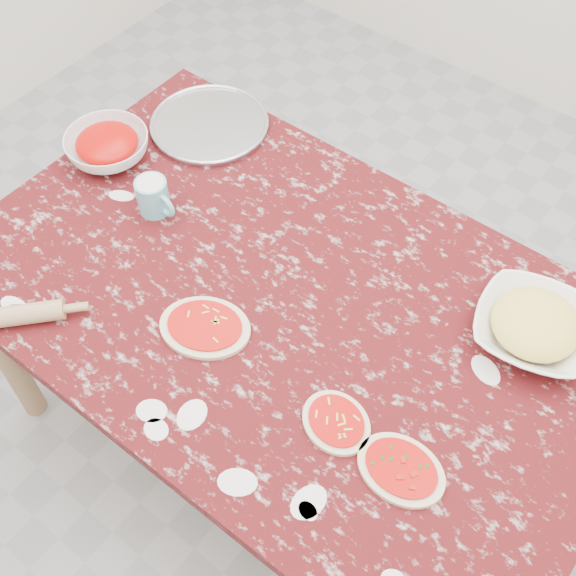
# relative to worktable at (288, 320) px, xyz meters

# --- Properties ---
(ground) EXTENTS (4.00, 4.00, 0.00)m
(ground) POSITION_rel_worktable_xyz_m (0.00, 0.00, -0.67)
(ground) COLOR gray
(worktable) EXTENTS (1.60, 1.00, 0.75)m
(worktable) POSITION_rel_worktable_xyz_m (0.00, 0.00, 0.00)
(worktable) COLOR #410C0E
(worktable) RESTS_ON ground
(pizza_tray) EXTENTS (0.41, 0.41, 0.01)m
(pizza_tray) POSITION_rel_worktable_xyz_m (-0.56, 0.35, 0.09)
(pizza_tray) COLOR #B2B2B7
(pizza_tray) RESTS_ON worktable
(sauce_bowl) EXTENTS (0.29, 0.29, 0.07)m
(sauce_bowl) POSITION_rel_worktable_xyz_m (-0.69, 0.09, 0.12)
(sauce_bowl) COLOR white
(sauce_bowl) RESTS_ON worktable
(cheese_bowl) EXTENTS (0.32, 0.32, 0.07)m
(cheese_bowl) POSITION_rel_worktable_xyz_m (0.50, 0.26, 0.12)
(cheese_bowl) COLOR white
(cheese_bowl) RESTS_ON worktable
(flour_mug) EXTENTS (0.12, 0.08, 0.10)m
(flour_mug) POSITION_rel_worktable_xyz_m (-0.45, 0.02, 0.13)
(flour_mug) COLOR #66B3C3
(flour_mug) RESTS_ON worktable
(pizza_left) EXTENTS (0.26, 0.23, 0.02)m
(pizza_left) POSITION_rel_worktable_xyz_m (-0.10, -0.18, 0.09)
(pizza_left) COLOR beige
(pizza_left) RESTS_ON worktable
(pizza_mid) EXTENTS (0.19, 0.17, 0.02)m
(pizza_mid) POSITION_rel_worktable_xyz_m (0.28, -0.19, 0.09)
(pizza_mid) COLOR beige
(pizza_mid) RESTS_ON worktable
(pizza_right) EXTENTS (0.19, 0.15, 0.02)m
(pizza_right) POSITION_rel_worktable_xyz_m (0.44, -0.20, 0.09)
(pizza_right) COLOR beige
(pizza_right) RESTS_ON worktable
(rolling_pin) EXTENTS (0.20, 0.21, 0.05)m
(rolling_pin) POSITION_rel_worktable_xyz_m (-0.47, -0.44, 0.11)
(rolling_pin) COLOR tan
(rolling_pin) RESTS_ON worktable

